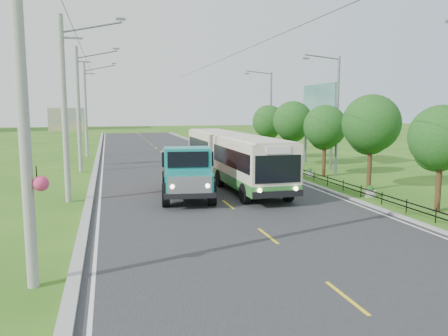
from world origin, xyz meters
name	(u,v)px	position (x,y,z in m)	size (l,w,h in m)	color
ground	(268,236)	(0.00, 0.00, 0.00)	(240.00, 240.00, 0.00)	#295A15
road	(184,170)	(0.00, 20.00, 0.01)	(14.00, 120.00, 0.02)	#28282B
curb_left	(95,172)	(-7.20, 20.00, 0.07)	(0.40, 120.00, 0.15)	#9E9E99
curb_right	(264,167)	(7.15, 20.00, 0.05)	(0.30, 120.00, 0.10)	#9E9E99
edge_line_left	(102,173)	(-6.65, 20.00, 0.02)	(0.12, 120.00, 0.00)	silver
edge_line_right	(259,167)	(6.65, 20.00, 0.02)	(0.12, 120.00, 0.00)	silver
centre_dash	(268,236)	(0.00, 0.00, 0.02)	(0.12, 2.20, 0.00)	yellow
railing_right	(302,173)	(8.00, 14.00, 0.30)	(0.04, 40.00, 0.60)	black
pole_nearest	(26,114)	(-8.24, -3.00, 4.94)	(3.51, 0.44, 10.00)	gray
pole_near	(65,109)	(-8.26, 9.00, 5.09)	(3.51, 0.32, 10.00)	gray
pole_mid	(79,109)	(-8.26, 21.00, 5.09)	(3.51, 0.32, 10.00)	gray
pole_far	(86,109)	(-8.26, 33.00, 5.09)	(3.51, 0.32, 10.00)	gray
tree_second	(440,141)	(9.86, 2.14, 3.52)	(3.18, 3.26, 5.30)	#382314
tree_third	(371,127)	(9.86, 8.14, 3.99)	(3.60, 3.62, 6.00)	#382314
tree_fourth	(325,129)	(9.86, 14.14, 3.59)	(3.24, 3.31, 5.40)	#382314
tree_fifth	(293,123)	(9.86, 20.14, 3.85)	(3.48, 3.52, 5.80)	#382314
tree_back	(269,123)	(9.86, 26.14, 3.65)	(3.30, 3.36, 5.50)	#382314
streetlight_mid	(336,111)	(10.64, 14.00, 4.90)	(3.02, 0.20, 9.07)	slate
streetlight_far	(270,111)	(10.64, 28.00, 4.90)	(3.02, 0.20, 9.07)	slate
planter_near	(370,192)	(8.60, 6.00, 0.29)	(0.64, 0.64, 0.67)	silver
planter_mid	(309,173)	(8.60, 14.00, 0.29)	(0.64, 0.64, 0.67)	silver
planter_far	(271,161)	(8.60, 22.00, 0.29)	(0.64, 0.64, 0.67)	silver
billboard_left	(67,123)	(-9.50, 24.00, 3.87)	(3.00, 0.20, 5.20)	slate
billboard_right	(319,106)	(12.30, 20.00, 5.34)	(0.24, 6.00, 7.30)	slate
bus	(231,154)	(2.15, 12.99, 1.98)	(2.92, 17.12, 3.30)	#30772F
dump_truck	(186,168)	(-1.76, 8.67, 1.69)	(3.54, 7.37, 2.98)	teal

